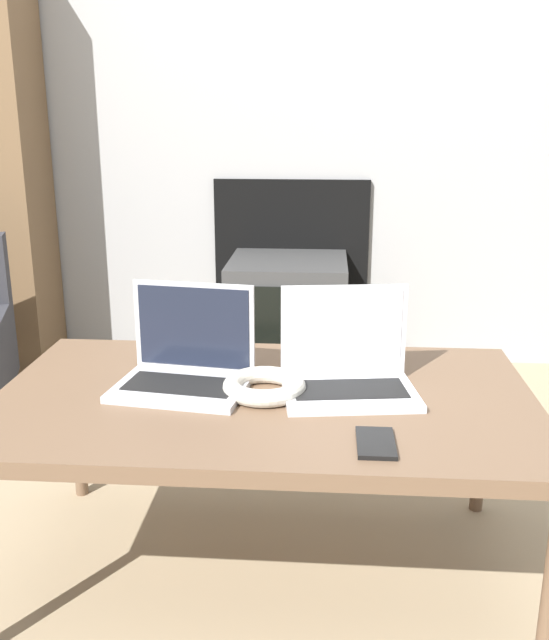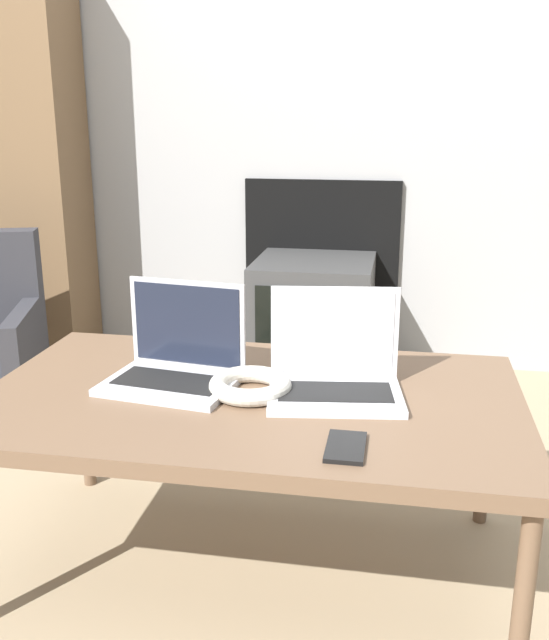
# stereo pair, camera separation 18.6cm
# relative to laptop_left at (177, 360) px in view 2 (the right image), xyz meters

# --- Properties ---
(ground_plane) EXTENTS (14.00, 14.00, 0.00)m
(ground_plane) POSITION_rel_laptop_left_xyz_m (0.18, -0.28, -0.51)
(ground_plane) COLOR #998466
(wall_back) EXTENTS (7.00, 0.08, 2.60)m
(wall_back) POSITION_rel_laptop_left_xyz_m (0.18, 1.55, 0.77)
(wall_back) COLOR #999999
(wall_back) RESTS_ON ground_plane
(table) EXTENTS (1.21, 0.72, 0.46)m
(table) POSITION_rel_laptop_left_xyz_m (0.18, -0.04, -0.09)
(table) COLOR brown
(table) RESTS_ON ground_plane
(laptop_left) EXTENTS (0.32, 0.25, 0.23)m
(laptop_left) POSITION_rel_laptop_left_xyz_m (0.00, 0.00, 0.00)
(laptop_left) COLOR #B2B2B7
(laptop_left) RESTS_ON table
(laptop_right) EXTENTS (0.32, 0.25, 0.23)m
(laptop_right) POSITION_rel_laptop_left_xyz_m (0.37, 0.00, 0.00)
(laptop_right) COLOR silver
(laptop_right) RESTS_ON table
(headphones) EXTENTS (0.19, 0.19, 0.04)m
(headphones) POSITION_rel_laptop_left_xyz_m (0.18, -0.04, -0.03)
(headphones) COLOR beige
(headphones) RESTS_ON table
(phone) EXTENTS (0.07, 0.13, 0.01)m
(phone) POSITION_rel_laptop_left_xyz_m (0.42, -0.28, -0.05)
(phone) COLOR black
(phone) RESTS_ON table
(tv) EXTENTS (0.47, 0.48, 0.50)m
(tv) POSITION_rel_laptop_left_xyz_m (0.16, 1.27, -0.26)
(tv) COLOR #383838
(tv) RESTS_ON ground_plane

